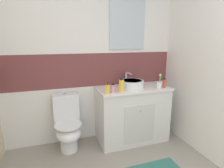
# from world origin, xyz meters

# --- Properties ---
(wall_back_tiled) EXTENTS (3.20, 0.20, 2.50)m
(wall_back_tiled) POSITION_xyz_m (0.01, 2.45, 1.26)
(wall_back_tiled) COLOR white
(wall_back_tiled) RESTS_ON ground_plane
(vanity_cabinet) EXTENTS (1.07, 0.55, 0.85)m
(vanity_cabinet) POSITION_xyz_m (0.55, 2.14, 0.43)
(vanity_cabinet) COLOR silver
(vanity_cabinet) RESTS_ON ground_plane
(sink_basin) EXTENTS (0.36, 0.41, 0.21)m
(sink_basin) POSITION_xyz_m (0.54, 2.14, 0.91)
(sink_basin) COLOR white
(sink_basin) RESTS_ON vanity_cabinet
(toilet) EXTENTS (0.37, 0.50, 0.81)m
(toilet) POSITION_xyz_m (-0.43, 2.16, 0.37)
(toilet) COLOR white
(toilet) RESTS_ON ground_plane
(toothbrush_cup) EXTENTS (0.07, 0.07, 0.22)m
(toothbrush_cup) POSITION_xyz_m (0.90, 1.96, 0.91)
(toothbrush_cup) COLOR white
(toothbrush_cup) RESTS_ON vanity_cabinet
(soap_dispenser) EXTENTS (0.06, 0.06, 0.15)m
(soap_dispenser) POSITION_xyz_m (0.10, 1.96, 0.91)
(soap_dispenser) COLOR yellow
(soap_dispenser) RESTS_ON vanity_cabinet
(deodorant_spray_can) EXTENTS (0.05, 0.05, 0.14)m
(deodorant_spray_can) POSITION_xyz_m (1.00, 1.98, 0.92)
(deodorant_spray_can) COLOR #D84C33
(deodorant_spray_can) RESTS_ON vanity_cabinet
(mouthwash_bottle) EXTENTS (0.07, 0.07, 0.19)m
(mouthwash_bottle) POSITION_xyz_m (0.30, 1.95, 0.94)
(mouthwash_bottle) COLOR yellow
(mouthwash_bottle) RESTS_ON vanity_cabinet
(lotion_bottle_short) EXTENTS (0.06, 0.06, 0.13)m
(lotion_bottle_short) POSITION_xyz_m (0.18, 1.97, 0.91)
(lotion_bottle_short) COLOR pink
(lotion_bottle_short) RESTS_ON vanity_cabinet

